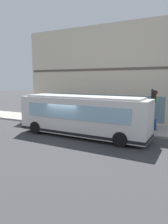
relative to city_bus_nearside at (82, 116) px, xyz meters
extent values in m
plane|color=#38383A|center=(-0.49, 0.99, -1.55)|extent=(120.00, 120.00, 0.00)
cube|color=#9E9991|center=(3.95, 0.99, -1.48)|extent=(3.68, 40.00, 0.15)
cube|color=beige|center=(10.16, 0.99, 3.25)|extent=(8.73, 17.67, 9.61)
cube|color=brown|center=(5.94, 0.99, 3.73)|extent=(0.36, 17.32, 0.24)
cube|color=slate|center=(5.84, 0.99, 0.05)|extent=(0.12, 12.37, 2.40)
cube|color=silver|center=(0.00, -0.02, 0.05)|extent=(2.64, 10.03, 2.70)
cube|color=silver|center=(0.00, -0.02, 1.46)|extent=(2.25, 9.03, 0.12)
cube|color=#8CB2C6|center=(0.07, 4.96, 0.50)|extent=(2.20, 0.11, 1.20)
cube|color=#8CB2C6|center=(1.27, -0.03, 0.45)|extent=(0.17, 8.20, 1.00)
cube|color=#8CB2C6|center=(-1.27, 0.00, 0.45)|extent=(0.17, 8.20, 1.00)
cube|color=black|center=(0.00, -0.02, -1.12)|extent=(2.68, 10.07, 0.20)
cylinder|color=black|center=(1.20, 3.57, -1.05)|extent=(0.31, 1.00, 1.00)
cylinder|color=black|center=(-1.10, 3.60, -1.05)|extent=(0.31, 1.00, 1.00)
cylinder|color=black|center=(1.10, -3.43, -1.05)|extent=(0.31, 1.00, 1.00)
cylinder|color=black|center=(-1.20, -3.40, -1.05)|extent=(0.31, 1.00, 1.00)
cylinder|color=black|center=(2.57, -4.57, 0.31)|extent=(0.14, 0.14, 3.43)
cube|color=black|center=(2.57, -4.76, 1.47)|extent=(0.32, 0.24, 0.90)
sphere|color=red|center=(2.57, -4.89, 1.75)|extent=(0.20, 0.20, 0.20)
sphere|color=yellow|center=(2.57, -4.89, 1.47)|extent=(0.20, 0.20, 0.20)
sphere|color=green|center=(2.57, -4.89, 1.19)|extent=(0.20, 0.20, 0.20)
cylinder|color=yellow|center=(5.11, -0.69, -1.13)|extent=(0.24, 0.24, 0.55)
sphere|color=yellow|center=(5.11, -0.69, -0.77)|extent=(0.22, 0.22, 0.22)
cylinder|color=yellow|center=(5.11, -0.86, -1.08)|extent=(0.10, 0.12, 0.10)
cylinder|color=yellow|center=(5.28, -0.69, -1.08)|extent=(0.12, 0.10, 0.10)
cylinder|color=#3F8C4C|center=(2.92, 0.39, -1.03)|extent=(0.14, 0.14, 0.76)
cylinder|color=#3F8C4C|center=(2.76, 0.48, -1.03)|extent=(0.14, 0.14, 0.76)
cylinder|color=#8C3F8C|center=(2.84, 0.43, -0.35)|extent=(0.32, 0.32, 0.60)
sphere|color=#9E704C|center=(2.84, 0.43, 0.05)|extent=(0.20, 0.20, 0.20)
cylinder|color=#B23338|center=(2.78, -2.82, -1.01)|extent=(0.14, 0.14, 0.78)
cylinder|color=#B23338|center=(2.64, -2.92, -1.01)|extent=(0.14, 0.14, 0.78)
cylinder|color=#B23338|center=(2.71, -2.87, -0.31)|extent=(0.32, 0.32, 0.62)
sphere|color=tan|center=(2.71, -2.87, 0.10)|extent=(0.21, 0.21, 0.21)
cylinder|color=silver|center=(4.07, 6.76, -0.96)|extent=(0.14, 0.14, 0.88)
cylinder|color=silver|center=(4.24, 6.82, -0.96)|extent=(0.14, 0.14, 0.88)
cylinder|color=#8C3F8C|center=(4.16, 6.79, -0.17)|extent=(0.32, 0.32, 0.70)
sphere|color=tan|center=(4.16, 6.79, 0.29)|extent=(0.24, 0.24, 0.24)
cylinder|color=black|center=(2.96, 2.26, -1.02)|extent=(0.14, 0.14, 0.76)
cylinder|color=black|center=(2.81, 2.35, -1.02)|extent=(0.14, 0.14, 0.76)
cylinder|color=#3359A5|center=(2.88, 2.30, -0.34)|extent=(0.32, 0.32, 0.60)
sphere|color=beige|center=(2.88, 2.30, 0.06)|extent=(0.21, 0.21, 0.21)
cube|color=#263F99|center=(4.00, -4.58, -0.95)|extent=(0.44, 0.40, 0.90)
cube|color=#8CB2C6|center=(4.00, -4.79, -0.77)|extent=(0.35, 0.03, 0.30)
camera|label=1|loc=(-13.62, -7.34, 2.65)|focal=33.35mm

